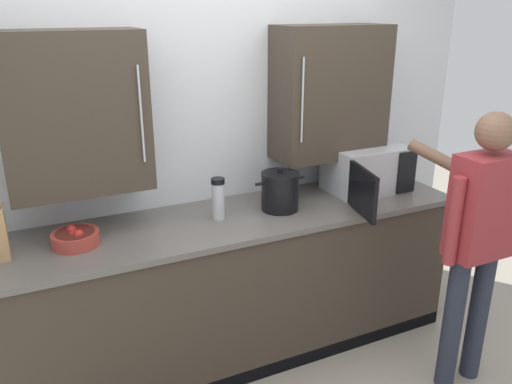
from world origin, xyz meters
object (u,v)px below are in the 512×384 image
object	(u,v)px
stock_pot	(280,191)
thermos_flask	(218,199)
person_figure	(477,231)
microwave_oven	(364,170)
fruit_bowl	(75,237)

from	to	relation	value
stock_pot	thermos_flask	xyz separation A→B (m)	(-0.39, 0.02, 0.01)
stock_pot	person_figure	xyz separation A→B (m)	(0.79, -0.79, -0.09)
microwave_oven	stock_pot	size ratio (longest dim) A/B	2.19
thermos_flask	person_figure	xyz separation A→B (m)	(1.18, -0.81, -0.10)
microwave_oven	stock_pot	distance (m)	0.66
thermos_flask	fruit_bowl	xyz separation A→B (m)	(-0.80, -0.00, -0.08)
thermos_flask	fruit_bowl	size ratio (longest dim) A/B	1.02
stock_pot	fruit_bowl	world-z (taller)	stock_pot
thermos_flask	stock_pot	bearing A→B (deg)	-3.08
stock_pot	person_figure	distance (m)	1.12
microwave_oven	fruit_bowl	distance (m)	1.85
microwave_oven	thermos_flask	size ratio (longest dim) A/B	2.89
thermos_flask	fruit_bowl	bearing A→B (deg)	-179.64
microwave_oven	person_figure	world-z (taller)	person_figure
fruit_bowl	person_figure	xyz separation A→B (m)	(1.97, -0.81, -0.02)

